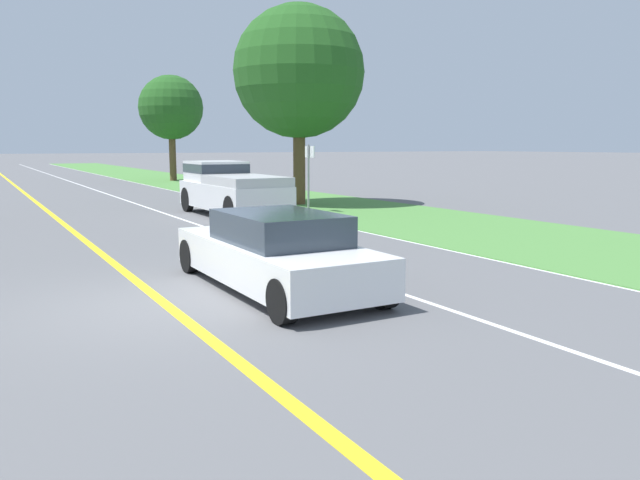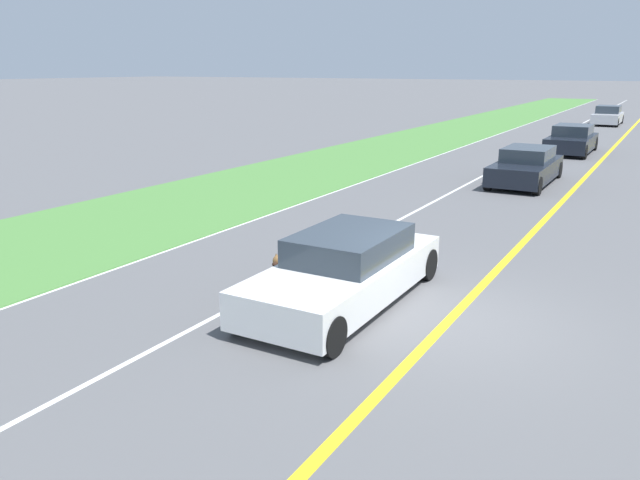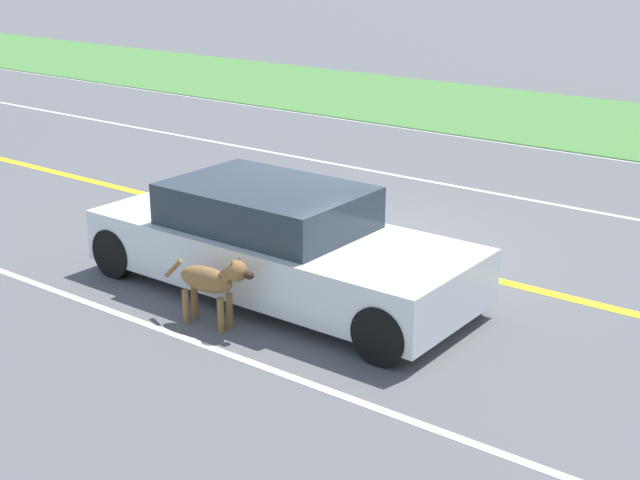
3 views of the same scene
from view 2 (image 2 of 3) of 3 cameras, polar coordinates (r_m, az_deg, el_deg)
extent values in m
plane|color=#5B5B5E|center=(10.76, 11.76, -7.16)|extent=(400.00, 400.00, 0.00)
cube|color=yellow|center=(10.75, 11.76, -7.14)|extent=(0.18, 160.00, 0.01)
cube|color=white|center=(14.35, -15.77, -1.60)|extent=(0.14, 160.00, 0.01)
cube|color=white|center=(12.19, -4.06, -4.09)|extent=(0.10, 160.00, 0.01)
cube|color=#4C843D|center=(16.57, -23.10, 0.03)|extent=(6.00, 160.00, 0.03)
cube|color=white|center=(11.10, 2.26, -3.43)|extent=(1.81, 4.76, 0.63)
cube|color=#2D3842|center=(11.09, 2.75, -0.42)|extent=(1.56, 2.29, 0.49)
cylinder|color=black|center=(10.00, -7.26, -6.78)|extent=(0.22, 0.62, 0.62)
cylinder|color=black|center=(13.18, 3.10, -1.14)|extent=(0.22, 0.62, 0.62)
cylinder|color=black|center=(9.18, 1.02, -8.77)|extent=(0.22, 0.62, 0.62)
cylinder|color=black|center=(12.56, 9.76, -2.19)|extent=(0.22, 0.62, 0.62)
ellipsoid|color=olive|center=(11.69, -2.83, -2.20)|extent=(0.29, 0.70, 0.28)
cylinder|color=olive|center=(11.63, -3.67, -4.06)|extent=(0.08, 0.08, 0.39)
cylinder|color=olive|center=(12.03, -2.63, -3.37)|extent=(0.08, 0.08, 0.39)
cylinder|color=olive|center=(11.56, -2.99, -4.17)|extent=(0.08, 0.08, 0.39)
cylinder|color=olive|center=(11.97, -1.97, -3.46)|extent=(0.08, 0.08, 0.39)
cylinder|color=olive|center=(11.41, -3.48, -2.07)|extent=(0.16, 0.20, 0.18)
sphere|color=olive|center=(11.29, -3.77, -1.92)|extent=(0.26, 0.26, 0.23)
ellipsoid|color=#331E14|center=(11.16, -4.14, -2.23)|extent=(0.12, 0.12, 0.09)
cone|color=brown|center=(11.30, -4.04, -1.44)|extent=(0.08, 0.08, 0.10)
cone|color=brown|center=(11.24, -3.46, -1.52)|extent=(0.08, 0.08, 0.10)
cylinder|color=olive|center=(12.06, -1.88, -1.42)|extent=(0.08, 0.26, 0.25)
cube|color=black|center=(23.79, 18.28, 6.08)|extent=(1.80, 4.65, 0.65)
cube|color=#2D3842|center=(23.89, 18.49, 7.48)|extent=(1.55, 2.23, 0.49)
cylinder|color=black|center=(22.15, 15.12, 5.18)|extent=(0.22, 0.62, 0.62)
cylinder|color=black|center=(25.84, 17.37, 6.43)|extent=(0.22, 0.62, 0.62)
cylinder|color=black|center=(21.80, 19.26, 4.69)|extent=(0.22, 0.62, 0.62)
cylinder|color=black|center=(25.54, 20.94, 6.02)|extent=(0.22, 0.62, 0.62)
cube|color=black|center=(33.12, 21.99, 8.25)|extent=(1.90, 4.58, 0.67)
cube|color=#2D3842|center=(33.24, 22.14, 9.29)|extent=(1.63, 2.20, 0.52)
cylinder|color=black|center=(31.45, 19.89, 7.78)|extent=(0.22, 0.66, 0.66)
cylinder|color=black|center=(35.09, 21.01, 8.39)|extent=(0.22, 0.66, 0.66)
cylinder|color=black|center=(31.20, 23.01, 7.42)|extent=(0.22, 0.66, 0.66)
cylinder|color=black|center=(34.87, 23.82, 8.07)|extent=(0.22, 0.66, 0.66)
cube|color=silver|center=(50.79, 24.79, 10.11)|extent=(1.81, 4.35, 0.66)
cube|color=#2D3842|center=(50.92, 24.88, 10.78)|extent=(1.56, 2.09, 0.54)
cylinder|color=black|center=(49.13, 23.59, 9.88)|extent=(0.22, 0.62, 0.62)
cylinder|color=black|center=(52.64, 24.07, 10.12)|extent=(0.22, 0.62, 0.62)
cylinder|color=black|center=(48.97, 25.51, 9.65)|extent=(0.22, 0.62, 0.62)
cylinder|color=black|center=(52.50, 25.86, 9.91)|extent=(0.22, 0.62, 0.62)
camera|label=1|loc=(18.64, 28.53, 8.36)|focal=35.00mm
camera|label=3|loc=(12.77, -47.59, 10.53)|focal=50.00mm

